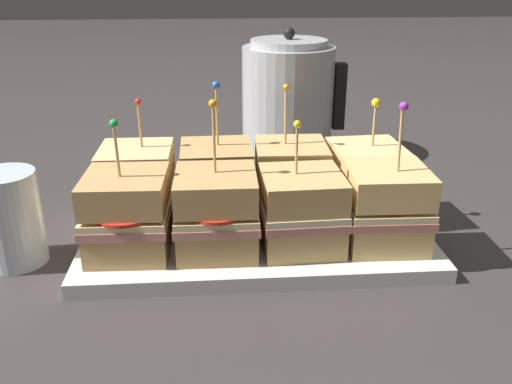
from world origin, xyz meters
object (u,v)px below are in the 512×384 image
object	(u,v)px
serving_platter	(256,234)
sandwich_front_far_right	(385,207)
sandwich_front_far_left	(128,214)
sandwich_front_center_right	(301,211)
sandwich_back_center_left	(217,180)
sandwich_back_far_right	(365,178)
sandwich_back_center_right	(291,178)
drinking_glass	(11,219)
sandwich_back_far_left	(138,183)
kettle_steel	(288,100)
sandwich_front_center_left	(217,212)

from	to	relation	value
serving_platter	sandwich_front_far_right	size ratio (longest dim) A/B	2.46
sandwich_front_far_left	sandwich_front_far_right	bearing A→B (deg)	-0.21
sandwich_front_center_right	sandwich_front_far_right	xyz separation A→B (m)	(0.10, -0.00, 0.00)
sandwich_front_far_right	sandwich_back_center_left	xyz separation A→B (m)	(-0.19, 0.10, 0.00)
sandwich_front_center_right	sandwich_back_far_right	distance (m)	0.14
sandwich_front_center_right	sandwich_back_center_right	xyz separation A→B (m)	(0.00, 0.10, 0.00)
serving_platter	sandwich_front_far_right	world-z (taller)	sandwich_front_far_right
serving_platter	drinking_glass	size ratio (longest dim) A/B	3.78
sandwich_back_far_left	sandwich_back_center_right	xyz separation A→B (m)	(0.20, 0.00, 0.00)
sandwich_back_far_left	sandwich_back_center_left	size ratio (longest dim) A/B	0.89
sandwich_front_center_right	sandwich_back_center_right	size ratio (longest dim) A/B	0.89
sandwich_front_far_left	kettle_steel	bearing A→B (deg)	58.70
sandwich_back_center_right	kettle_steel	world-z (taller)	kettle_steel
sandwich_back_far_right	kettle_steel	distance (m)	0.29
sandwich_front_center_left	sandwich_front_far_left	bearing A→B (deg)	178.85
sandwich_back_center_right	drinking_glass	xyz separation A→B (m)	(-0.33, -0.08, -0.01)
sandwich_back_center_right	drinking_glass	distance (m)	0.34
sandwich_front_far_left	sandwich_front_center_right	xyz separation A→B (m)	(0.20, -0.00, -0.00)
sandwich_front_center_right	sandwich_back_center_left	world-z (taller)	sandwich_back_center_left
serving_platter	sandwich_back_far_right	size ratio (longest dim) A/B	2.78
sandwich_back_center_left	sandwich_back_far_right	bearing A→B (deg)	-0.23
sandwich_front_far_left	sandwich_back_center_right	distance (m)	0.22
serving_platter	sandwich_back_far_left	distance (m)	0.17
kettle_steel	sandwich_back_center_left	bearing A→B (deg)	-114.61
sandwich_front_far_right	sandwich_back_center_left	world-z (taller)	sandwich_back_center_left
serving_platter	sandwich_back_center_right	bearing A→B (deg)	44.48
sandwich_back_center_left	sandwich_front_center_left	bearing A→B (deg)	-90.77
sandwich_back_center_right	sandwich_back_far_right	world-z (taller)	sandwich_back_center_right
sandwich_front_far_left	sandwich_front_far_right	world-z (taller)	sandwich_front_far_right
kettle_steel	serving_platter	bearing A→B (deg)	-103.93
sandwich_back_far_left	drinking_glass	world-z (taller)	sandwich_back_far_left
drinking_glass	sandwich_front_far_right	bearing A→B (deg)	-2.56
sandwich_front_center_right	drinking_glass	bearing A→B (deg)	176.77
sandwich_front_far_left	sandwich_back_center_right	xyz separation A→B (m)	(0.20, 0.10, -0.00)
sandwich_back_center_left	kettle_steel	xyz separation A→B (m)	(0.13, 0.28, 0.04)
sandwich_back_far_left	sandwich_back_center_left	distance (m)	0.10
sandwich_back_far_right	sandwich_back_far_left	bearing A→B (deg)	-179.95
sandwich_front_far_right	sandwich_back_center_left	distance (m)	0.22
kettle_steel	sandwich_back_center_right	bearing A→B (deg)	-96.61
kettle_steel	sandwich_front_far_left	bearing A→B (deg)	-121.30
sandwich_front_far_left	sandwich_back_far_left	size ratio (longest dim) A/B	1.02
sandwich_front_far_left	drinking_glass	world-z (taller)	sandwich_front_far_left
sandwich_back_center_right	sandwich_back_far_right	distance (m)	0.10
sandwich_front_center_right	sandwich_front_far_right	distance (m)	0.10
sandwich_front_far_right	sandwich_back_far_left	world-z (taller)	sandwich_front_far_right
kettle_steel	drinking_glass	size ratio (longest dim) A/B	2.03
serving_platter	sandwich_front_far_right	distance (m)	0.16
sandwich_front_far_right	drinking_glass	size ratio (longest dim) A/B	1.54
sandwich_back_far_left	sandwich_back_far_right	xyz separation A→B (m)	(0.30, 0.00, -0.00)
sandwich_front_far_left	sandwich_front_center_left	xyz separation A→B (m)	(0.10, -0.00, 0.00)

